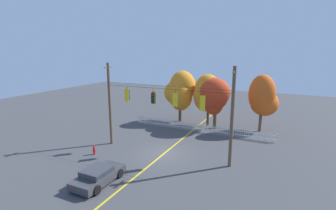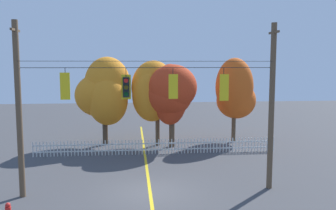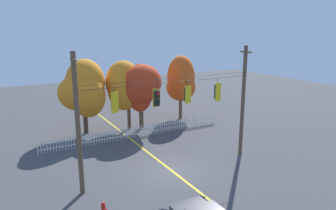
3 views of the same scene
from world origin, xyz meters
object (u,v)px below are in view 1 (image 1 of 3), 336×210
autumn_maple_near_fence (180,91)px  fire_hydrant (94,150)px  traffic_signal_eastbound_side (127,95)px  traffic_signal_northbound_secondary (203,103)px  traffic_signal_southbound_primary (176,100)px  traffic_signal_westbound_side (153,98)px  parked_car (98,175)px  autumn_maple_far_west (263,98)px  autumn_oak_far_east (214,95)px  autumn_maple_mid (207,93)px

autumn_maple_near_fence → fire_hydrant: 14.02m
traffic_signal_eastbound_side → traffic_signal_northbound_secondary: bearing=-0.0°
traffic_signal_southbound_primary → traffic_signal_northbound_secondary: 2.40m
traffic_signal_westbound_side → parked_car: 8.00m
parked_car → traffic_signal_eastbound_side: bearing=106.2°
traffic_signal_northbound_secondary → autumn_maple_far_west: bearing=70.9°
traffic_signal_southbound_primary → autumn_maple_near_fence: (-3.92, 10.42, -1.07)m
autumn_oak_far_east → parked_car: autumn_oak_far_east is taller
autumn_maple_near_fence → parked_car: size_ratio=1.64×
traffic_signal_westbound_side → fire_hydrant: size_ratio=1.75×
autumn_maple_near_fence → traffic_signal_southbound_primary: bearing=-69.4°
autumn_oak_far_east → autumn_maple_far_west: size_ratio=0.93×
autumn_maple_near_fence → autumn_maple_far_west: (9.99, 0.19, -0.13)m
traffic_signal_westbound_side → autumn_maple_mid: bearing=80.0°
traffic_signal_westbound_side → traffic_signal_northbound_secondary: same height
autumn_maple_mid → parked_car: bearing=-98.8°
autumn_maple_near_fence → parked_car: (0.97, -17.02, -3.37)m
traffic_signal_westbound_side → traffic_signal_southbound_primary: (2.16, -0.02, 0.02)m
autumn_maple_near_fence → autumn_maple_mid: autumn_maple_near_fence is taller
traffic_signal_southbound_primary → traffic_signal_northbound_secondary: bearing=-0.0°
traffic_signal_southbound_primary → autumn_maple_far_west: autumn_maple_far_west is taller
autumn_maple_near_fence → autumn_oak_far_east: (4.79, -1.25, 0.08)m
traffic_signal_southbound_primary → fire_hydrant: bearing=-156.7°
autumn_maple_near_fence → autumn_maple_mid: 3.56m
traffic_signal_eastbound_side → autumn_maple_far_west: (10.94, 10.61, -1.25)m
autumn_maple_mid → autumn_oak_far_east: (1.24, -1.01, -0.00)m
traffic_signal_westbound_side → autumn_maple_mid: size_ratio=0.23×
traffic_signal_eastbound_side → autumn_maple_near_fence: (0.95, 10.42, -1.12)m
traffic_signal_eastbound_side → autumn_maple_far_west: 15.29m
traffic_signal_westbound_side → autumn_maple_mid: autumn_maple_mid is taller
traffic_signal_eastbound_side → parked_car: (1.92, -6.60, -4.49)m
autumn_maple_far_west → traffic_signal_westbound_side: bearing=-127.8°
autumn_maple_mid → fire_hydrant: (-6.27, -13.04, -3.65)m
autumn_oak_far_east → fire_hydrant: bearing=-122.0°
traffic_signal_southbound_primary → parked_car: size_ratio=0.36×
traffic_signal_westbound_side → fire_hydrant: 7.05m
traffic_signal_southbound_primary → parked_car: (-2.96, -6.60, -4.45)m
autumn_maple_mid → parked_car: size_ratio=1.58×
traffic_signal_southbound_primary → fire_hydrant: 8.60m
autumn_oak_far_east → parked_car: size_ratio=1.51×
autumn_maple_far_west → parked_car: 19.70m
autumn_maple_near_fence → autumn_oak_far_east: bearing=-14.6°
traffic_signal_northbound_secondary → parked_car: size_ratio=0.38×
traffic_signal_westbound_side → traffic_signal_southbound_primary: same height
traffic_signal_westbound_side → fire_hydrant: (-4.49, -2.88, -4.62)m
traffic_signal_southbound_primary → fire_hydrant: (-6.64, -2.86, -4.64)m
autumn_maple_far_west → fire_hydrant: autumn_maple_far_west is taller
fire_hydrant → autumn_maple_far_west: bearing=46.7°
autumn_maple_near_fence → traffic_signal_northbound_secondary: bearing=-58.8°
traffic_signal_westbound_side → autumn_maple_far_west: 13.46m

